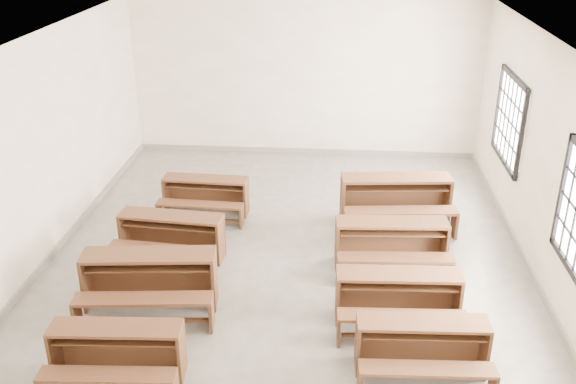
# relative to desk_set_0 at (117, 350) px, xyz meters

# --- Properties ---
(room) EXTENTS (8.50, 8.50, 3.20)m
(room) POSITION_rel_desk_set_0_xyz_m (1.72, 2.93, 1.77)
(room) COLOR gray
(room) RESTS_ON ground
(desk_set_0) EXTENTS (1.47, 0.82, 0.65)m
(desk_set_0) POSITION_rel_desk_set_0_xyz_m (0.00, 0.00, 0.00)
(desk_set_0) COLOR brown
(desk_set_0) RESTS_ON ground
(desk_set_1) EXTENTS (1.77, 1.04, 0.76)m
(desk_set_1) POSITION_rel_desk_set_0_xyz_m (-0.02, 1.37, 0.07)
(desk_set_1) COLOR brown
(desk_set_1) RESTS_ON ground
(desk_set_2) EXTENTS (1.58, 0.92, 0.68)m
(desk_set_2) POSITION_rel_desk_set_0_xyz_m (-0.06, 2.64, 0.02)
(desk_set_2) COLOR brown
(desk_set_2) RESTS_ON ground
(desk_set_3) EXTENTS (1.45, 0.80, 0.64)m
(desk_set_3) POSITION_rel_desk_set_0_xyz_m (0.14, 4.15, -0.01)
(desk_set_3) COLOR brown
(desk_set_3) RESTS_ON ground
(desk_set_4) EXTENTS (1.47, 0.81, 0.65)m
(desk_set_4) POSITION_rel_desk_set_0_xyz_m (3.32, 0.36, 0.00)
(desk_set_4) COLOR brown
(desk_set_4) RESTS_ON ground
(desk_set_5) EXTENTS (1.56, 0.86, 0.69)m
(desk_set_5) POSITION_rel_desk_set_0_xyz_m (3.13, 1.29, 0.02)
(desk_set_5) COLOR brown
(desk_set_5) RESTS_ON ground
(desk_set_6) EXTENTS (1.63, 0.92, 0.71)m
(desk_set_6) POSITION_rel_desk_set_0_xyz_m (3.13, 2.64, 0.04)
(desk_set_6) COLOR brown
(desk_set_6) RESTS_ON ground
(desk_set_7) EXTENTS (1.84, 1.08, 0.79)m
(desk_set_7) POSITION_rel_desk_set_0_xyz_m (3.29, 4.07, 0.09)
(desk_set_7) COLOR brown
(desk_set_7) RESTS_ON ground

